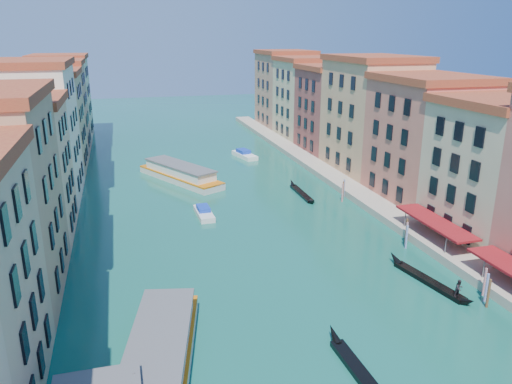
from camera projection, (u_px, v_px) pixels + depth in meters
left_bank_palazzos at (27, 146)px, 69.04m from camera, size 12.80×128.40×21.00m
right_bank_palazzos at (388, 126)px, 83.46m from camera, size 12.80×128.40×21.00m
quay at (341, 183)px, 84.23m from camera, size 4.00×140.00×1.00m
mooring_poles_right at (467, 276)px, 49.98m from camera, size 1.44×54.24×3.20m
vaporetto_near at (158, 364)px, 36.55m from camera, size 8.81×20.67×3.00m
vaporetto_far at (180, 173)px, 86.82m from camera, size 12.98×19.34×2.90m
gondola_fore at (364, 376)px, 36.67m from camera, size 1.34×12.29×2.45m
gondola_right at (430, 280)px, 50.92m from camera, size 3.09×12.07×2.42m
gondola_far at (301, 192)px, 79.56m from camera, size 1.22×11.49×1.63m
motorboat_mid at (204, 212)px, 70.16m from camera, size 2.13×6.35×1.31m
motorboat_far at (244, 154)px, 103.52m from camera, size 4.02×7.94×1.57m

